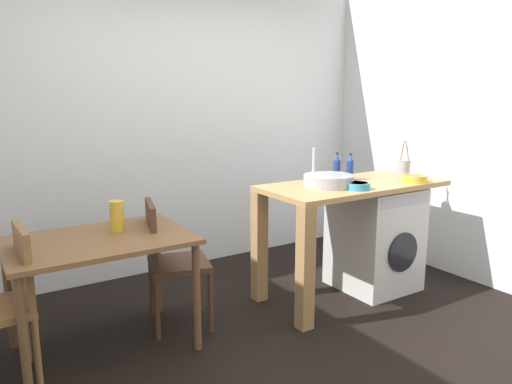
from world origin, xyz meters
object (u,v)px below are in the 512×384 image
Objects in this scene: chair_person_seat at (6,299)px; colander at (415,178)px; mixing_bowl at (358,185)px; bottle_tall_green at (337,168)px; chair_opposite at (168,257)px; utensil_crock at (404,167)px; vase at (117,216)px; dining_table at (100,253)px; bottle_squat_brown at (350,168)px; washing_machine at (375,237)px.

chair_person_seat is 3.00m from colander.
bottle_tall_green is at bearing 71.67° from mixing_bowl.
utensil_crock reaches higher than chair_opposite.
chair_opposite is 0.47m from vase.
bottle_squat_brown reaches higher than dining_table.
chair_person_seat is 1.04m from chair_opposite.
chair_person_seat is 3.94× the size of bottle_tall_green.
bottle_squat_brown is 1.88m from vase.
vase reaches higher than chair_person_seat.
vase is (-2.07, 0.29, 0.41)m from washing_machine.
vase is at bearing 163.63° from mixing_bowl.
chair_person_seat is 2.76m from washing_machine.
bottle_tall_green is 1.79m from vase.
mixing_bowl is at bearing -154.45° from washing_machine.
dining_table is 4.81× the size of bottle_tall_green.
washing_machine is (2.76, -0.09, -0.08)m from chair_person_seat.
utensil_crock is 1.51× the size of vase.
bottle_tall_green reaches higher than dining_table.
washing_machine is 4.69× the size of mixing_bowl.
utensil_crock reaches higher than vase.
bottle_tall_green reaches higher than washing_machine.
colander reaches higher than chair_opposite.
chair_opposite is 1.47m from mixing_bowl.
vase reaches higher than washing_machine.
chair_person_seat is 4.91× the size of mixing_bowl.
vase is (-2.43, 0.24, -0.15)m from utensil_crock.
bottle_squat_brown is (2.56, 0.03, 0.51)m from chair_person_seat.
mixing_bowl is at bearing 178.09° from colander.
bottle_tall_green reaches higher than vase.
washing_machine reaches higher than dining_table.
colander is at bearing -39.49° from bottle_tall_green.
mixing_bowl reaches higher than vase.
chair_person_seat is at bearing -164.11° from vase.
bottle_tall_green is at bearing 169.37° from utensil_crock.
bottle_tall_green is (1.93, -0.01, 0.38)m from dining_table.
utensil_crock is 2.45m from vase.
colander is (0.60, -0.02, 0.00)m from mixing_bowl.
chair_person_seat is at bearing 178.14° from washing_machine.
colander is (0.19, -0.22, 0.52)m from washing_machine.
bottle_tall_green is (-0.29, 0.18, 0.59)m from washing_machine.
bottle_squat_brown is at bearing 173.60° from utensil_crock.
dining_table is 4.94× the size of bottle_squat_brown.
bottle_squat_brown is 0.52m from colander.
bottle_squat_brown is at bearing -5.25° from vase.
colander is 2.31m from vase.
colander is (2.95, -0.31, 0.44)m from chair_person_seat.
utensil_crock reaches higher than chair_person_seat.
chair_person_seat is 4.54× the size of vase.
bottle_squat_brown reaches higher than mixing_bowl.
bottle_tall_green is 0.40m from mixing_bowl.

